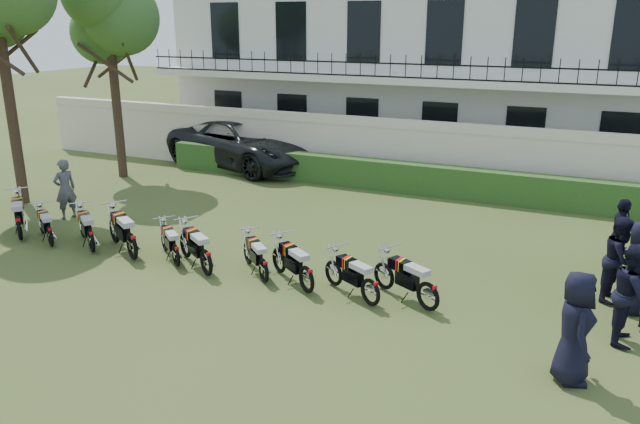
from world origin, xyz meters
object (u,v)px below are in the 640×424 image
object	(u,v)px
motorcycle_0	(19,222)
motorcycle_2	(91,235)
officer_3	(638,267)
motorcycle_5	(206,256)
officer_0	(575,328)
officer_1	(633,294)
officer_4	(620,259)
motorcycle_3	(131,240)
tree_west_near	(108,9)
motorcycle_8	(371,286)
motorcycle_4	(176,250)
inspector	(65,189)
motorcycle_6	(264,265)
motorcycle_7	(307,273)
motorcycle_1	(50,231)
motorcycle_9	(428,289)
officer_5	(620,236)
suv	(245,144)

from	to	relation	value
motorcycle_0	motorcycle_2	xyz separation A→B (m)	(2.37, 0.08, -0.04)
officer_3	motorcycle_5	bearing A→B (deg)	86.54
motorcycle_0	officer_0	bearing A→B (deg)	-53.18
officer_1	motorcycle_2	bearing A→B (deg)	96.23
officer_4	motorcycle_3	bearing A→B (deg)	118.97
motorcycle_0	officer_1	xyz separation A→B (m)	(14.39, 0.66, 0.41)
officer_4	tree_west_near	bearing A→B (deg)	92.35
motorcycle_2	motorcycle_8	xyz separation A→B (m)	(7.32, 0.02, -0.02)
motorcycle_4	officer_1	distance (m)	9.58
motorcycle_2	inspector	size ratio (longest dim) A/B	0.89
motorcycle_4	motorcycle_6	size ratio (longest dim) A/B	1.03
motorcycle_6	motorcycle_8	size ratio (longest dim) A/B	0.83
motorcycle_7	officer_1	bearing A→B (deg)	-49.67
motorcycle_1	officer_3	world-z (taller)	officer_3
motorcycle_8	motorcycle_0	bearing A→B (deg)	120.26
motorcycle_9	officer_5	size ratio (longest dim) A/B	0.97
motorcycle_3	officer_3	world-z (taller)	officer_3
motorcycle_6	officer_4	xyz separation A→B (m)	(7.06, 2.25, 0.46)
motorcycle_4	motorcycle_7	distance (m)	3.42
motorcycle_6	officer_0	bearing A→B (deg)	-59.33
motorcycle_1	officer_3	size ratio (longest dim) A/B	0.79
motorcycle_7	motorcycle_1	bearing A→B (deg)	126.52
tree_west_near	motorcycle_0	size ratio (longest dim) A/B	4.96
officer_0	motorcycle_3	bearing A→B (deg)	67.10
officer_3	officer_5	size ratio (longest dim) A/B	1.07
officer_1	motorcycle_5	bearing A→B (deg)	97.69
motorcycle_3	officer_1	xyz separation A→B (m)	(10.78, 0.55, 0.40)
motorcycle_4	motorcycle_8	xyz separation A→B (m)	(4.85, -0.09, 0.02)
motorcycle_4	motorcycle_9	size ratio (longest dim) A/B	0.80
motorcycle_5	motorcycle_8	size ratio (longest dim) A/B	1.04
motorcycle_9	suv	bearing A→B (deg)	75.13
motorcycle_1	motorcycle_7	size ratio (longest dim) A/B	0.93
motorcycle_1	motorcycle_2	distance (m)	1.27
motorcycle_0	motorcycle_8	size ratio (longest dim) A/B	0.99
officer_3	motorcycle_0	bearing A→B (deg)	81.50
officer_5	motorcycle_2	bearing A→B (deg)	105.68
suv	motorcycle_7	bearing A→B (deg)	-126.72
motorcycle_9	officer_4	bearing A→B (deg)	-28.95
motorcycle_1	motorcycle_6	bearing A→B (deg)	-54.60
motorcycle_9	officer_1	world-z (taller)	officer_1
inspector	motorcycle_2	bearing A→B (deg)	74.54
motorcycle_0	motorcycle_3	world-z (taller)	motorcycle_3
motorcycle_0	motorcycle_3	distance (m)	3.62
suv	motorcycle_8	bearing A→B (deg)	-121.74
motorcycle_5	suv	size ratio (longest dim) A/B	0.25
motorcycle_1	officer_1	distance (m)	13.31
suv	motorcycle_4	bearing A→B (deg)	-141.69
motorcycle_1	tree_west_near	bearing A→B (deg)	60.16
suv	officer_1	xyz separation A→B (m)	(13.45, -9.18, 0.01)
tree_west_near	motorcycle_6	world-z (taller)	tree_west_near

